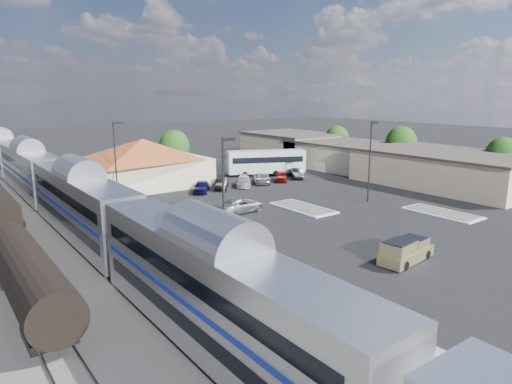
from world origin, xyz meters
TOP-DOWN VIEW (x-y plane):
  - ground at (0.00, 0.00)m, footprint 280.00×280.00m
  - railbed at (-21.00, 8.00)m, footprint 16.00×100.00m
  - platform at (-12.00, 6.00)m, footprint 5.50×92.00m
  - passenger_train at (-18.00, 4.70)m, footprint 3.00×104.00m
  - station_depot at (-4.56, 24.00)m, footprint 18.35×12.24m
  - buildings_east at (28.00, 14.28)m, footprint 14.40×51.40m
  - traffic_island_south at (4.00, 2.00)m, footprint 3.30×7.50m
  - traffic_island_north at (14.00, -8.00)m, footprint 3.30×7.50m
  - lamp_plat_s at (-10.90, -6.00)m, footprint 1.08×0.25m
  - lamp_plat_n at (-10.90, 16.00)m, footprint 1.08×0.25m
  - lamp_lot at (12.10, 0.00)m, footprint 1.08×0.25m
  - tree_east_a at (34.00, -4.00)m, footprint 4.56×4.56m
  - tree_east_b at (34.00, 12.00)m, footprint 4.94×4.94m
  - tree_east_c at (34.00, 26.00)m, footprint 4.41×4.41m
  - tree_depot at (3.00, 30.00)m, footprint 4.71×4.71m
  - pickup_truck at (-0.43, -14.05)m, footprint 5.19×2.43m
  - suv at (-2.23, 4.70)m, footprint 5.64×2.96m
  - coach_bus at (13.19, 20.33)m, footprint 11.55×7.01m
  - person_a at (-11.77, -9.52)m, footprint 0.62×0.76m
  - person_b at (-11.61, 11.13)m, footprint 0.76×0.95m
  - parked_car_a at (-0.70, 15.48)m, footprint 3.91×4.40m
  - parked_car_b at (2.50, 15.78)m, footprint 3.77×4.31m
  - parked_car_c at (5.70, 15.48)m, footprint 4.14×4.77m
  - parked_car_d at (8.90, 15.78)m, footprint 4.37×5.04m
  - parked_car_e at (12.10, 15.48)m, footprint 3.82×4.14m
  - parked_car_f at (15.30, 15.78)m, footprint 3.61×4.44m

SIDE VIEW (x-z plane):
  - ground at x=0.00m, z-range 0.00..0.00m
  - railbed at x=-21.00m, z-range 0.00..0.12m
  - platform at x=-12.00m, z-range 0.00..0.18m
  - traffic_island_south at x=4.00m, z-range 0.00..0.21m
  - traffic_island_north at x=14.00m, z-range 0.00..0.21m
  - parked_car_d at x=8.90m, z-range 0.00..1.29m
  - parked_car_c at x=5.70m, z-range 0.00..1.32m
  - parked_car_e at x=12.10m, z-range 0.00..1.38m
  - parked_car_b at x=2.50m, z-range 0.00..1.41m
  - parked_car_f at x=15.30m, z-range 0.00..1.42m
  - parked_car_a at x=-0.70m, z-range 0.00..1.44m
  - suv at x=-2.23m, z-range 0.00..1.51m
  - pickup_truck at x=-0.43m, z-range -0.04..1.68m
  - person_a at x=-11.77m, z-range 0.18..1.98m
  - person_b at x=-11.61m, z-range 0.18..2.07m
  - coach_bus at x=13.19m, z-range 0.28..3.98m
  - buildings_east at x=28.00m, z-range -0.13..4.67m
  - passenger_train at x=-18.00m, z-range 0.09..5.64m
  - station_depot at x=-4.56m, z-range 0.03..6.23m
  - tree_east_c at x=34.00m, z-range 0.66..6.87m
  - tree_east_a at x=34.00m, z-range 0.68..7.10m
  - tree_depot at x=3.00m, z-range 0.71..7.34m
  - tree_east_b at x=34.00m, z-range 0.74..7.70m
  - lamp_plat_s at x=-10.90m, z-range 0.84..9.84m
  - lamp_plat_n at x=-10.90m, z-range 0.84..9.84m
  - lamp_lot at x=12.10m, z-range 0.84..9.84m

